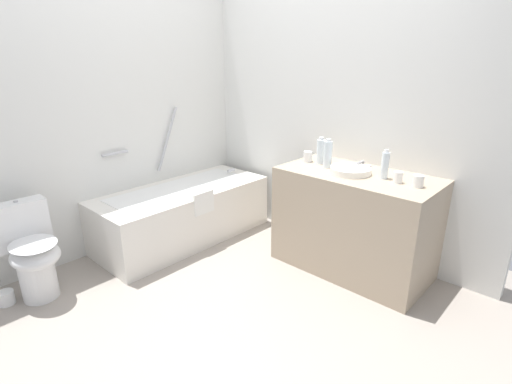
# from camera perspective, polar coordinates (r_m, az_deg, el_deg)

# --- Properties ---
(ground_plane) EXTENTS (3.69, 3.69, 0.00)m
(ground_plane) POSITION_cam_1_polar(r_m,az_deg,el_deg) (3.03, -4.65, -14.70)
(ground_plane) COLOR #9E9389
(wall_back_tiled) EXTENTS (3.01, 0.10, 2.33)m
(wall_back_tiled) POSITION_cam_1_polar(r_m,az_deg,el_deg) (3.71, -20.28, 10.03)
(wall_back_tiled) COLOR silver
(wall_back_tiled) RESTS_ON ground_plane
(wall_right_mirror) EXTENTS (0.10, 3.09, 2.33)m
(wall_right_mirror) POSITION_cam_1_polar(r_m,az_deg,el_deg) (3.60, 11.09, 10.61)
(wall_right_mirror) COLOR silver
(wall_right_mirror) RESTS_ON ground_plane
(bathtub) EXTENTS (1.66, 0.70, 1.23)m
(bathtub) POSITION_cam_1_polar(r_m,az_deg,el_deg) (3.81, -10.65, -2.82)
(bathtub) COLOR white
(bathtub) RESTS_ON ground_plane
(toilet) EXTENTS (0.37, 0.50, 0.72)m
(toilet) POSITION_cam_1_polar(r_m,az_deg,el_deg) (3.26, -30.09, -7.73)
(toilet) COLOR white
(toilet) RESTS_ON ground_plane
(vanity_counter) EXTENTS (0.63, 1.22, 0.83)m
(vanity_counter) POSITION_cam_1_polar(r_m,az_deg,el_deg) (3.26, 14.17, -4.34)
(vanity_counter) COLOR tan
(vanity_counter) RESTS_ON ground_plane
(sink_basin) EXTENTS (0.32, 0.32, 0.05)m
(sink_basin) POSITION_cam_1_polar(r_m,az_deg,el_deg) (3.11, 13.71, 3.12)
(sink_basin) COLOR white
(sink_basin) RESTS_ON vanity_counter
(sink_faucet) EXTENTS (0.10, 0.15, 0.07)m
(sink_faucet) POSITION_cam_1_polar(r_m,az_deg,el_deg) (3.27, 15.35, 3.86)
(sink_faucet) COLOR #AAAAB0
(sink_faucet) RESTS_ON vanity_counter
(water_bottle_0) EXTENTS (0.06, 0.06, 0.22)m
(water_bottle_0) POSITION_cam_1_polar(r_m,az_deg,el_deg) (3.03, 18.44, 3.77)
(water_bottle_0) COLOR silver
(water_bottle_0) RESTS_ON vanity_counter
(water_bottle_1) EXTENTS (0.07, 0.07, 0.24)m
(water_bottle_1) POSITION_cam_1_polar(r_m,az_deg,el_deg) (3.22, 10.50, 5.51)
(water_bottle_1) COLOR silver
(water_bottle_1) RESTS_ON vanity_counter
(water_bottle_2) EXTENTS (0.07, 0.07, 0.23)m
(water_bottle_2) POSITION_cam_1_polar(r_m,az_deg,el_deg) (3.33, 9.50, 5.94)
(water_bottle_2) COLOR silver
(water_bottle_2) RESTS_ON vanity_counter
(drinking_glass_0) EXTENTS (0.07, 0.07, 0.08)m
(drinking_glass_0) POSITION_cam_1_polar(r_m,az_deg,el_deg) (2.97, 20.16, 2.05)
(drinking_glass_0) COLOR white
(drinking_glass_0) RESTS_ON vanity_counter
(drinking_glass_1) EXTENTS (0.08, 0.08, 0.08)m
(drinking_glass_1) POSITION_cam_1_polar(r_m,az_deg,el_deg) (2.93, 22.73, 1.49)
(drinking_glass_1) COLOR white
(drinking_glass_1) RESTS_ON vanity_counter
(drinking_glass_2) EXTENTS (0.07, 0.07, 0.09)m
(drinking_glass_2) POSITION_cam_1_polar(r_m,az_deg,el_deg) (3.39, 7.63, 5.20)
(drinking_glass_2) COLOR white
(drinking_glass_2) RESTS_ON vanity_counter
(toilet_paper_roll) EXTENTS (0.11, 0.11, 0.10)m
(toilet_paper_roll) POSITION_cam_1_polar(r_m,az_deg,el_deg) (3.41, -32.86, -12.94)
(toilet_paper_roll) COLOR white
(toilet_paper_roll) RESTS_ON ground_plane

